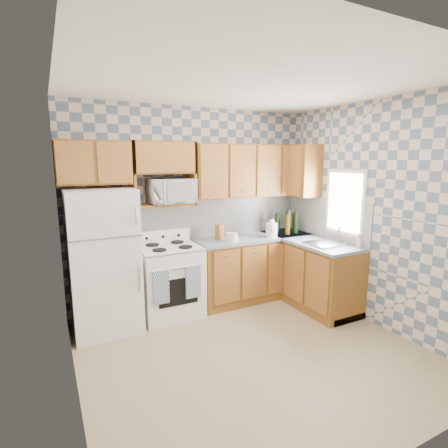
{
  "coord_description": "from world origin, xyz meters",
  "views": [
    {
      "loc": [
        -1.82,
        -2.88,
        1.99
      ],
      "look_at": [
        0.05,
        0.75,
        1.25
      ],
      "focal_mm": 28.0,
      "sensor_mm": 36.0,
      "label": 1
    }
  ],
  "objects": [
    {
      "name": "backsplash_back",
      "position": [
        0.4,
        1.59,
        1.2
      ],
      "size": [
        2.6,
        0.02,
        0.56
      ],
      "primitive_type": "cube",
      "color": "white",
      "rests_on": "back_wall"
    },
    {
      "name": "bottle_4",
      "position": [
        1.24,
        1.32,
        1.07
      ],
      "size": [
        0.07,
        0.07,
        0.3
      ],
      "primitive_type": "cylinder",
      "color": "black",
      "rests_on": "countertop_back"
    },
    {
      "name": "electric_kettle",
      "position": [
        1.0,
        1.12,
        1.02
      ],
      "size": [
        0.16,
        0.16,
        0.21
      ],
      "primitive_type": "cylinder",
      "color": "white",
      "rests_on": "countertop_back"
    },
    {
      "name": "countertop_right",
      "position": [
        1.4,
        0.8,
        0.9
      ],
      "size": [
        0.63,
        1.6,
        0.04
      ],
      "primitive_type": "cube",
      "color": "slate",
      "rests_on": "base_cabinets_right"
    },
    {
      "name": "knife_block",
      "position": [
        0.29,
        1.35,
        1.02
      ],
      "size": [
        0.12,
        0.12,
        0.2
      ],
      "primitive_type": "cube",
      "rotation": [
        0.0,
        0.0,
        0.36
      ],
      "color": "brown",
      "rests_on": "countertop_back"
    },
    {
      "name": "microwave_shelf",
      "position": [
        -0.47,
        1.44,
        1.44
      ],
      "size": [
        0.8,
        0.33,
        0.03
      ],
      "primitive_type": "cube",
      "color": "brown",
      "rests_on": "back_wall"
    },
    {
      "name": "base_cabinets_back",
      "position": [
        0.82,
        1.3,
        0.44
      ],
      "size": [
        1.75,
        0.6,
        0.88
      ],
      "primitive_type": "cube",
      "color": "brown",
      "rests_on": "floor"
    },
    {
      "name": "bottle_0",
      "position": [
        1.39,
        1.26,
        1.08
      ],
      "size": [
        0.07,
        0.07,
        0.33
      ],
      "primitive_type": "cylinder",
      "color": "black",
      "rests_on": "countertop_back"
    },
    {
      "name": "window",
      "position": [
        1.69,
        0.45,
        1.45
      ],
      "size": [
        0.02,
        0.66,
        0.86
      ],
      "primitive_type": "cube",
      "color": "white",
      "rests_on": "right_wall"
    },
    {
      "name": "bottle_2",
      "position": [
        1.54,
        1.3,
        1.06
      ],
      "size": [
        0.07,
        0.07,
        0.29
      ],
      "primitive_type": "cylinder",
      "color": "#4F3509",
      "rests_on": "countertop_back"
    },
    {
      "name": "backsplash_right",
      "position": [
        1.69,
        0.8,
        1.2
      ],
      "size": [
        0.02,
        1.6,
        0.56
      ],
      "primitive_type": "cube",
      "color": "white",
      "rests_on": "right_wall"
    },
    {
      "name": "floor",
      "position": [
        0.0,
        0.0,
        0.0
      ],
      "size": [
        3.4,
        3.4,
        0.0
      ],
      "primitive_type": "plane",
      "color": "#877655",
      "rests_on": "ground"
    },
    {
      "name": "base_cabinets_right",
      "position": [
        1.4,
        0.8,
        0.44
      ],
      "size": [
        0.6,
        1.6,
        0.88
      ],
      "primitive_type": "cube",
      "color": "brown",
      "rests_on": "floor"
    },
    {
      "name": "upper_cabinets_back",
      "position": [
        0.82,
        1.44,
        1.85
      ],
      "size": [
        1.75,
        0.33,
        0.74
      ],
      "primitive_type": "cube",
      "color": "brown",
      "rests_on": "back_wall"
    },
    {
      "name": "refrigerator",
      "position": [
        -1.27,
        1.25,
        0.84
      ],
      "size": [
        0.75,
        0.7,
        1.68
      ],
      "primitive_type": "cube",
      "color": "white",
      "rests_on": "floor"
    },
    {
      "name": "countertop_back",
      "position": [
        0.82,
        1.3,
        0.9
      ],
      "size": [
        1.77,
        0.63,
        0.04
      ],
      "primitive_type": "cube",
      "color": "slate",
      "rests_on": "base_cabinets_back"
    },
    {
      "name": "bottle_3",
      "position": [
        1.32,
        1.18,
        1.05
      ],
      "size": [
        0.07,
        0.07,
        0.26
      ],
      "primitive_type": "cylinder",
      "color": "#4F3509",
      "rests_on": "countertop_back"
    },
    {
      "name": "upper_cabinets_fridge",
      "position": [
        -1.29,
        1.44,
        1.97
      ],
      "size": [
        0.82,
        0.33,
        0.5
      ],
      "primitive_type": "cube",
      "color": "brown",
      "rests_on": "back_wall"
    },
    {
      "name": "back_wall",
      "position": [
        0.0,
        1.6,
        1.35
      ],
      "size": [
        3.4,
        0.02,
        2.7
      ],
      "primitive_type": "cube",
      "color": "slate",
      "rests_on": "ground"
    },
    {
      "name": "dish_towel_left",
      "position": [
        -0.69,
        0.93,
        0.53
      ],
      "size": [
        0.19,
        0.02,
        0.41
      ],
      "primitive_type": "cube",
      "color": "navy",
      "rests_on": "stove_body"
    },
    {
      "name": "dish_towel_right",
      "position": [
        -0.28,
        0.93,
        0.53
      ],
      "size": [
        0.19,
        0.02,
        0.41
      ],
      "primitive_type": "cube",
      "color": "navy",
      "rests_on": "stove_body"
    },
    {
      "name": "sink",
      "position": [
        1.4,
        0.45,
        0.93
      ],
      "size": [
        0.48,
        0.4,
        0.03
      ],
      "primitive_type": "cube",
      "color": "#B7B7BC",
      "rests_on": "countertop_right"
    },
    {
      "name": "soap_bottle",
      "position": [
        1.62,
        0.11,
        1.01
      ],
      "size": [
        0.06,
        0.06,
        0.17
      ],
      "primitive_type": "cylinder",
      "color": "silver",
      "rests_on": "countertop_right"
    },
    {
      "name": "stove_body",
      "position": [
        -0.47,
        1.28,
        0.45
      ],
      "size": [
        0.76,
        0.65,
        0.9
      ],
      "primitive_type": "cube",
      "color": "white",
      "rests_on": "floor"
    },
    {
      "name": "microwave",
      "position": [
        -0.37,
        1.41,
        1.61
      ],
      "size": [
        0.59,
        0.41,
        0.32
      ],
      "primitive_type": "imported",
      "rotation": [
        0.0,
        0.0,
        0.05
      ],
      "color": "white",
      "rests_on": "microwave_shelf"
    },
    {
      "name": "bottle_1",
      "position": [
        1.49,
        1.2,
        1.07
      ],
      "size": [
        0.07,
        0.07,
        0.31
      ],
      "primitive_type": "cylinder",
      "color": "black",
      "rests_on": "countertop_back"
    },
    {
      "name": "cooktop",
      "position": [
        -0.47,
        1.28,
        0.91
      ],
      "size": [
        0.76,
        0.65,
        0.02
      ],
      "primitive_type": "cube",
      "color": "silver",
      "rests_on": "stove_body"
    },
    {
      "name": "backguard",
      "position": [
        -0.47,
        1.55,
        1.0
      ],
      "size": [
        0.76,
        0.08,
        0.17
      ],
      "primitive_type": "cube",
      "color": "white",
      "rests_on": "cooktop"
    },
    {
      "name": "right_wall",
      "position": [
        1.7,
        0.0,
        1.35
      ],
      "size": [
        0.02,
        3.2,
        2.7
      ],
      "primitive_type": "cube",
      "color": "slate",
      "rests_on": "ground"
    },
    {
      "name": "upper_cabinets_right",
      "position": [
        1.53,
        1.25,
        1.85
      ],
      "size": [
        0.33,
        0.7,
        0.74
      ],
      "primitive_type": "cube",
      "color": "brown",
      "rests_on": "right_wall"
    },
    {
      "name": "food_containers",
      "position": [
        0.37,
        1.15,
        0.98
      ],
      "size": [
        0.18,
        0.18,
        0.12
      ],
      "primitive_type": null,
      "color": "silver",
      "rests_on": "countertop_back"
    }
  ]
}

